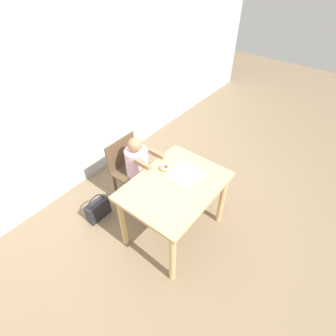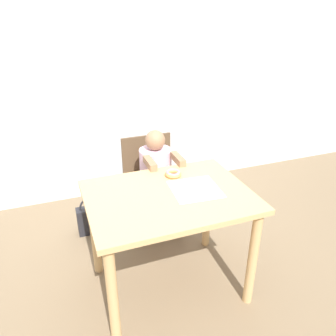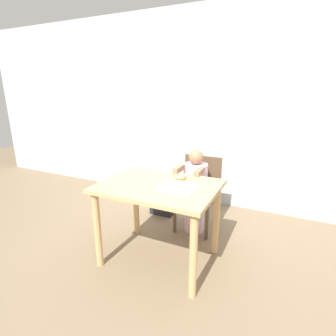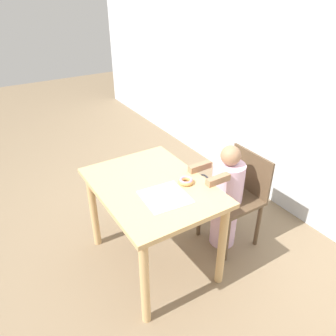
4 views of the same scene
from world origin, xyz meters
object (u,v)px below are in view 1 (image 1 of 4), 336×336
(chair, at_px, (131,169))
(handbag, at_px, (98,209))
(child_figure, at_px, (138,172))
(donut, at_px, (165,167))

(chair, distance_m, handbag, 0.59)
(child_figure, bearing_deg, handbag, 158.76)
(chair, bearing_deg, handbag, 170.67)
(donut, distance_m, handbag, 0.99)
(chair, bearing_deg, donut, -90.75)
(chair, height_order, child_figure, child_figure)
(chair, distance_m, donut, 0.60)
(child_figure, bearing_deg, donut, -90.97)
(chair, relative_size, handbag, 2.27)
(child_figure, height_order, donut, child_figure)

